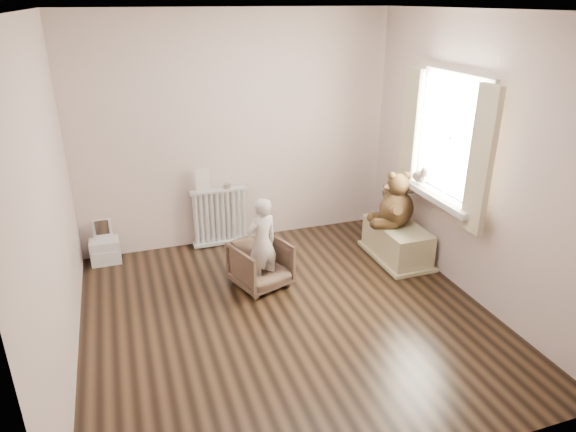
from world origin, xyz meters
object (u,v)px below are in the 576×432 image
object	(u,v)px
child	(262,244)
plush_cat	(421,174)
teddy_bear	(397,201)
radiator	(220,214)
toy_bench	(397,241)
toy_vanity	(104,239)
armchair	(261,264)

from	to	relation	value
child	plush_cat	size ratio (longest dim) A/B	3.99
child	teddy_bear	distance (m)	1.58
radiator	child	size ratio (longest dim) A/B	0.74
toy_bench	teddy_bear	distance (m)	0.47
plush_cat	toy_bench	bearing A→B (deg)	124.71
teddy_bear	toy_bench	bearing A→B (deg)	-17.73
toy_vanity	child	bearing A→B (deg)	-36.12
radiator	teddy_bear	bearing A→B (deg)	-28.18
child	armchair	bearing A→B (deg)	-108.71
toy_vanity	toy_bench	bearing A→B (deg)	-16.83
armchair	teddy_bear	distance (m)	1.63
armchair	toy_bench	world-z (taller)	armchair
toy_bench	toy_vanity	bearing A→B (deg)	163.17
armchair	child	distance (m)	0.26
armchair	plush_cat	size ratio (longest dim) A/B	2.21
radiator	child	xyz separation A→B (m)	(0.18, -1.11, 0.10)
toy_bench	radiator	bearing A→B (deg)	151.70
toy_vanity	teddy_bear	world-z (taller)	teddy_bear
toy_vanity	armchair	world-z (taller)	toy_vanity
toy_vanity	armchair	xyz separation A→B (m)	(1.47, -1.03, -0.04)
armchair	radiator	bearing A→B (deg)	81.20
toy_bench	plush_cat	world-z (taller)	plush_cat
toy_bench	plush_cat	bearing A→B (deg)	-37.16
plush_cat	child	bearing A→B (deg)	163.21
toy_bench	child	bearing A→B (deg)	-174.75
plush_cat	radiator	bearing A→B (deg)	132.86
toy_vanity	teddy_bear	distance (m)	3.20
toy_vanity	plush_cat	world-z (taller)	plush_cat
teddy_bear	armchair	bearing A→B (deg)	-158.88
armchair	plush_cat	bearing A→B (deg)	-19.02
toy_vanity	teddy_bear	bearing A→B (deg)	-16.62
toy_vanity	radiator	bearing A→B (deg)	1.33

